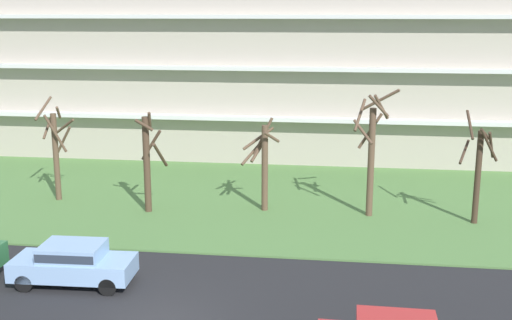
{
  "coord_description": "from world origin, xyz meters",
  "views": [
    {
      "loc": [
        5.66,
        -18.39,
        9.79
      ],
      "look_at": [
        2.45,
        6.0,
        4.09
      ],
      "focal_mm": 44.96,
      "sensor_mm": 36.0,
      "label": 1
    }
  ],
  "objects_px": {
    "tree_far_left": "(56,149)",
    "tree_far_right": "(478,169)",
    "tree_right": "(371,150)",
    "tree_center": "(263,162)",
    "tree_left": "(148,161)",
    "sedan_blue_center_left": "(73,262)"
  },
  "relations": [
    {
      "from": "sedan_blue_center_left",
      "to": "tree_center",
      "type": "bearing_deg",
      "value": -122.51
    },
    {
      "from": "tree_left",
      "to": "tree_center",
      "type": "relative_size",
      "value": 1.09
    },
    {
      "from": "tree_far_left",
      "to": "tree_center",
      "type": "xyz_separation_m",
      "value": [
        10.95,
        -0.35,
        -0.27
      ]
    },
    {
      "from": "tree_far_left",
      "to": "tree_right",
      "type": "relative_size",
      "value": 0.88
    },
    {
      "from": "tree_center",
      "to": "tree_far_right",
      "type": "distance_m",
      "value": 10.16
    },
    {
      "from": "tree_center",
      "to": "tree_far_left",
      "type": "bearing_deg",
      "value": 178.15
    },
    {
      "from": "tree_left",
      "to": "tree_far_right",
      "type": "bearing_deg",
      "value": 0.72
    },
    {
      "from": "tree_center",
      "to": "tree_right",
      "type": "distance_m",
      "value": 5.32
    },
    {
      "from": "tree_far_right",
      "to": "sedan_blue_center_left",
      "type": "bearing_deg",
      "value": -150.74
    },
    {
      "from": "tree_right",
      "to": "tree_far_left",
      "type": "bearing_deg",
      "value": 177.78
    },
    {
      "from": "tree_right",
      "to": "sedan_blue_center_left",
      "type": "bearing_deg",
      "value": -139.26
    },
    {
      "from": "tree_right",
      "to": "tree_far_right",
      "type": "xyz_separation_m",
      "value": [
        4.87,
        -0.6,
        -0.65
      ]
    },
    {
      "from": "tree_far_left",
      "to": "tree_far_right",
      "type": "xyz_separation_m",
      "value": [
        21.07,
        -1.23,
        -0.12
      ]
    },
    {
      "from": "tree_far_left",
      "to": "tree_left",
      "type": "distance_m",
      "value": 5.57
    },
    {
      "from": "tree_center",
      "to": "sedan_blue_center_left",
      "type": "bearing_deg",
      "value": -120.67
    },
    {
      "from": "tree_left",
      "to": "tree_far_right",
      "type": "distance_m",
      "value": 15.69
    },
    {
      "from": "tree_center",
      "to": "tree_right",
      "type": "height_order",
      "value": "tree_right"
    },
    {
      "from": "tree_far_right",
      "to": "sedan_blue_center_left",
      "type": "distance_m",
      "value": 18.36
    },
    {
      "from": "tree_far_left",
      "to": "tree_center",
      "type": "distance_m",
      "value": 10.96
    },
    {
      "from": "tree_left",
      "to": "sedan_blue_center_left",
      "type": "relative_size",
      "value": 1.15
    },
    {
      "from": "tree_right",
      "to": "tree_far_right",
      "type": "distance_m",
      "value": 4.95
    },
    {
      "from": "tree_left",
      "to": "sedan_blue_center_left",
      "type": "bearing_deg",
      "value": -91.64
    }
  ]
}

